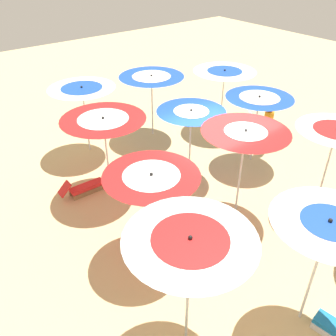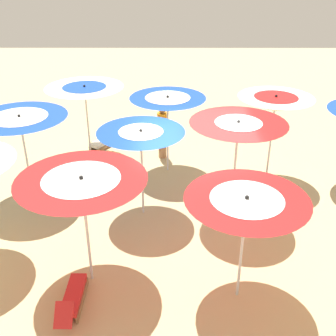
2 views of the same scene
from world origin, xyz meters
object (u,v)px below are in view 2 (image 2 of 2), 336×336
Objects in this scene: beach_umbrella_1 at (20,124)px; beach_umbrella_4 at (141,139)px; beach_umbrella_0 at (85,92)px; beach_umbrella_3 at (168,104)px; beach_umbrella_8 at (246,208)px; beachgoer_0 at (162,131)px; beach_umbrella_7 at (238,131)px; beach_umbrella_6 at (275,104)px; lounger_0 at (105,141)px; beach_umbrella_5 at (82,189)px; lounger_3 at (72,298)px.

beach_umbrella_4 is at bearing 76.59° from beach_umbrella_1.
beach_umbrella_3 is at bearing 68.71° from beach_umbrella_0.
beach_umbrella_8 is at bearing 34.81° from beach_umbrella_4.
beach_umbrella_8 is at bearing -41.99° from beachgoer_0.
beach_umbrella_7 is 1.14× the size of beach_umbrella_8.
beach_umbrella_6 is 0.98× the size of beach_umbrella_7.
beach_umbrella_6 is 1.99× the size of lounger_0.
beach_umbrella_6 is at bearing 161.88° from beach_umbrella_8.
beach_umbrella_5 reaches higher than beach_umbrella_0.
beach_umbrella_5 is 1.06× the size of beach_umbrella_8.
beach_umbrella_5 reaches higher than beach_umbrella_3.
beach_umbrella_4 is 0.96× the size of beach_umbrella_5.
beach_umbrella_3 reaches higher than beach_umbrella_8.
beach_umbrella_7 is at bearing 175.11° from beach_umbrella_8.
beach_umbrella_7 reaches higher than beach_umbrella_0.
beach_umbrella_3 is 1.04× the size of beach_umbrella_8.
beach_umbrella_0 is 1.69× the size of lounger_3.
lounger_0 is (-6.51, -3.34, -1.72)m from beach_umbrella_8.
beach_umbrella_6 is 6.76m from lounger_3.
beach_umbrella_8 is (0.42, 2.75, -0.10)m from beach_umbrella_5.
beach_umbrella_5 reaches higher than beach_umbrella_1.
beach_umbrella_1 is 5.05m from beach_umbrella_7.
beach_umbrella_4 is 2.45m from beach_umbrella_5.
beach_umbrella_5 is at bearing -16.56° from lounger_3.
beach_umbrella_4 is at bearing 54.99° from lounger_0.
beach_umbrella_3 is at bearing 162.00° from beach_umbrella_5.
beachgoer_0 is at bearing -114.41° from beach_umbrella_6.
beach_umbrella_6 is 1.82× the size of lounger_3.
beach_umbrella_8 is (2.57, -0.22, -0.29)m from beach_umbrella_7.
beach_umbrella_3 is at bearing -165.13° from beach_umbrella_8.
beach_umbrella_6 is at bearing 9.34° from beachgoer_0.
beach_umbrella_3 is 2.79m from beach_umbrella_6.
beach_umbrella_4 is 3.75m from beach_umbrella_6.
beach_umbrella_3 is at bearing -17.23° from lounger_3.
beach_umbrella_7 is 3.84m from beachgoer_0.
beach_umbrella_5 is 1.40× the size of beachgoer_0.
beach_umbrella_6 is (-1.71, 3.33, 0.23)m from beach_umbrella_4.
beach_umbrella_1 is 1.39× the size of beachgoer_0.
beach_umbrella_3 is at bearing -45.57° from beachgoer_0.
beach_umbrella_5 is at bearing 9.70° from beach_umbrella_0.
beach_umbrella_3 is 1.69× the size of lounger_3.
lounger_0 is (-3.12, 1.42, -1.83)m from beach_umbrella_1.
beach_umbrella_5 is at bearing -54.10° from beach_umbrella_7.
beach_umbrella_8 is 1.77× the size of lounger_0.
beach_umbrella_5 reaches higher than beach_umbrella_4.
beachgoer_0 is at bearing -13.42° from lounger_3.
beach_umbrella_1 is at bearing -146.02° from beach_umbrella_5.
lounger_0 is (-2.09, -4.78, -1.97)m from beach_umbrella_6.
beach_umbrella_6 is at bearing 100.48° from lounger_0.
beach_umbrella_8 is 3.45m from lounger_3.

